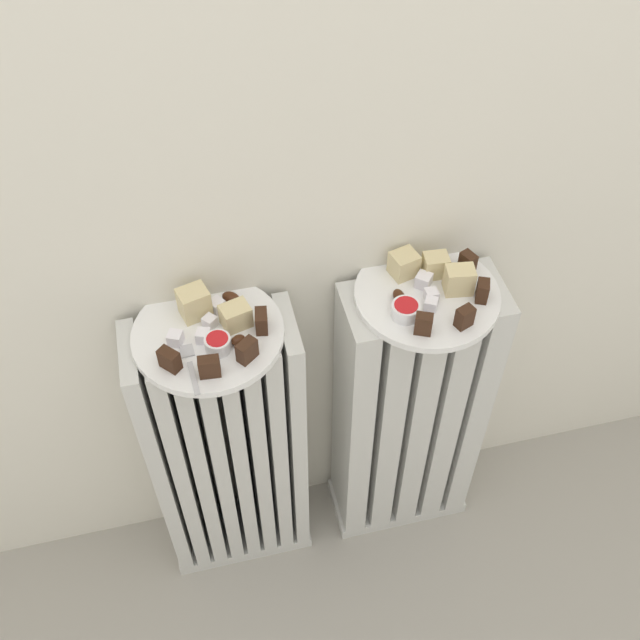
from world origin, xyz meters
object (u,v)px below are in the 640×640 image
plate_left (208,334)px  fork (190,365)px  radiator_left (229,453)px  jam_bowl_left (218,343)px  jam_bowl_right (406,309)px  plate_right (427,295)px  radiator_right (408,417)px

plate_left → fork: size_ratio=2.45×
radiator_left → fork: bearing=-119.0°
plate_left → jam_bowl_left: jam_bowl_left is taller
jam_bowl_right → jam_bowl_left: bearing=179.9°
radiator_left → fork: fork is taller
plate_right → fork: 0.39m
plate_right → fork: fork is taller
radiator_left → jam_bowl_left: jam_bowl_left is taller
radiator_right → plate_left: plate_left is taller
plate_left → jam_bowl_left: 0.04m
fork → radiator_right: bearing=8.9°
radiator_right → plate_left: bearing=180.0°
radiator_right → fork: bearing=-171.1°
fork → jam_bowl_right: bearing=3.7°
fork → radiator_left: bearing=61.0°
radiator_left → radiator_right: (0.35, 0.00, 0.00)m
plate_left → plate_right: (0.35, 0.00, 0.00)m
radiator_left → plate_right: 0.49m
radiator_right → jam_bowl_left: size_ratio=16.82×
plate_left → fork: fork is taller
jam_bowl_right → fork: (-0.33, -0.02, -0.01)m
radiator_left → plate_left: (0.00, 0.00, 0.34)m
radiator_left → jam_bowl_left: (0.01, -0.04, 0.36)m
plate_left → radiator_left: bearing=-90.0°
jam_bowl_right → plate_left: bearing=172.8°
jam_bowl_right → plate_right: bearing=37.7°
jam_bowl_left → jam_bowl_right: size_ratio=0.88×
radiator_left → fork: size_ratio=7.01×
jam_bowl_left → jam_bowl_right: same height
radiator_right → jam_bowl_left: 0.49m
jam_bowl_left → fork: 0.05m
radiator_right → plate_right: 0.34m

